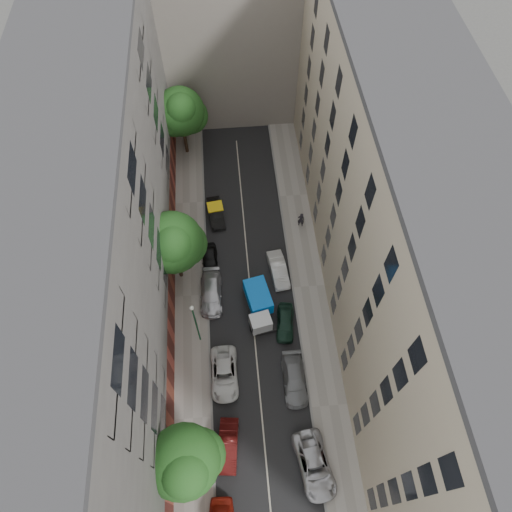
{
  "coord_description": "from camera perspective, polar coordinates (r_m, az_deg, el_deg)",
  "views": [
    {
      "loc": [
        -1.22,
        -19.66,
        37.89
      ],
      "look_at": [
        0.54,
        0.13,
        6.0
      ],
      "focal_mm": 32.0,
      "sensor_mm": 36.0,
      "label": 1
    }
  ],
  "objects": [
    {
      "name": "ground",
      "position": [
        42.71,
        -0.71,
        -4.46
      ],
      "size": [
        120.0,
        120.0,
        0.0
      ],
      "primitive_type": "plane",
      "color": "#4C4C49",
      "rests_on": "ground"
    },
    {
      "name": "lamp_post",
      "position": [
        37.22,
        -7.61,
        -8.0
      ],
      "size": [
        0.36,
        0.36,
        6.49
      ],
      "color": "#17512F",
      "rests_on": "sidewalk_left"
    },
    {
      "name": "car_right_0",
      "position": [
        37.73,
        7.3,
        -24.5
      ],
      "size": [
        3.12,
        5.43,
        1.43
      ],
      "primitive_type": "imported",
      "rotation": [
        0.0,
        0.0,
        0.15
      ],
      "color": "#B5B4BA",
      "rests_on": "ground"
    },
    {
      "name": "sidewalk_left",
      "position": [
        42.84,
        -8.09,
        -4.95
      ],
      "size": [
        3.0,
        44.0,
        0.15
      ],
      "primitive_type": "cube",
      "color": "gray",
      "rests_on": "ground"
    },
    {
      "name": "building_endcap",
      "position": [
        55.75,
        -3.47,
        26.77
      ],
      "size": [
        18.0,
        12.0,
        18.0
      ],
      "primitive_type": "cube",
      "color": "slate",
      "rests_on": "ground"
    },
    {
      "name": "car_left_1",
      "position": [
        37.78,
        -3.5,
        -22.58
      ],
      "size": [
        1.87,
        4.21,
        1.34
      ],
      "primitive_type": "imported",
      "rotation": [
        0.0,
        0.0,
        -0.11
      ],
      "color": "#4D100F",
      "rests_on": "ground"
    },
    {
      "name": "tree_far",
      "position": [
        50.04,
        -9.3,
        17.17
      ],
      "size": [
        5.36,
        5.09,
        8.35
      ],
      "color": "#382619",
      "rests_on": "sidewalk_left"
    },
    {
      "name": "car_left_5",
      "position": [
        47.02,
        -5.05,
        5.4
      ],
      "size": [
        1.87,
        4.12,
        1.31
      ],
      "primitive_type": "imported",
      "rotation": [
        0.0,
        0.0,
        0.13
      ],
      "color": "black",
      "rests_on": "ground"
    },
    {
      "name": "pedestrian",
      "position": [
        46.01,
        5.64,
        4.55
      ],
      "size": [
        0.78,
        0.62,
        1.87
      ],
      "primitive_type": "imported",
      "rotation": [
        0.0,
        0.0,
        2.86
      ],
      "color": "black",
      "rests_on": "sidewalk_right"
    },
    {
      "name": "car_left_3",
      "position": [
        42.05,
        -5.61,
        -4.63
      ],
      "size": [
        2.09,
        4.87,
        1.4
      ],
      "primitive_type": "imported",
      "rotation": [
        0.0,
        0.0,
        -0.03
      ],
      "color": "silver",
      "rests_on": "ground"
    },
    {
      "name": "road_surface",
      "position": [
        42.7,
        -0.71,
        -4.46
      ],
      "size": [
        8.0,
        44.0,
        0.02
      ],
      "primitive_type": "cube",
      "color": "black",
      "rests_on": "ground"
    },
    {
      "name": "car_left_4",
      "position": [
        43.88,
        -5.78,
        -0.5
      ],
      "size": [
        1.65,
        3.81,
        1.28
      ],
      "primitive_type": "imported",
      "rotation": [
        0.0,
        0.0,
        0.04
      ],
      "color": "black",
      "rests_on": "ground"
    },
    {
      "name": "building_left",
      "position": [
        35.5,
        -18.89,
        1.83
      ],
      "size": [
        8.0,
        44.0,
        20.0
      ],
      "primitive_type": "cube",
      "color": "#4E4B49",
      "rests_on": "ground"
    },
    {
      "name": "car_right_2",
      "position": [
        40.74,
        3.68,
        -8.29
      ],
      "size": [
        2.04,
        3.94,
        1.28
      ],
      "primitive_type": "imported",
      "rotation": [
        0.0,
        0.0,
        -0.15
      ],
      "color": "#142E22",
      "rests_on": "ground"
    },
    {
      "name": "tarp_truck",
      "position": [
        40.75,
        0.35,
        -6.1
      ],
      "size": [
        2.77,
        5.09,
        2.21
      ],
      "rotation": [
        0.0,
        0.0,
        0.2
      ],
      "color": "black",
      "rests_on": "ground"
    },
    {
      "name": "car_left_2",
      "position": [
        39.1,
        -3.98,
        -14.48
      ],
      "size": [
        2.26,
        4.83,
        1.34
      ],
      "primitive_type": "imported",
      "rotation": [
        0.0,
        0.0,
        -0.01
      ],
      "color": "silver",
      "rests_on": "ground"
    },
    {
      "name": "tree_near",
      "position": [
        32.88,
        -8.78,
        -24.22
      ],
      "size": [
        5.13,
        4.83,
        8.2
      ],
      "color": "#382619",
      "rests_on": "sidewalk_left"
    },
    {
      "name": "car_right_3",
      "position": [
        43.11,
        2.8,
        -1.71
      ],
      "size": [
        1.94,
        4.27,
        1.36
      ],
      "primitive_type": "imported",
      "rotation": [
        0.0,
        0.0,
        0.12
      ],
      "color": "silver",
      "rests_on": "ground"
    },
    {
      "name": "car_right_1",
      "position": [
        39.0,
        4.84,
        -15.14
      ],
      "size": [
        1.89,
        4.62,
        1.34
      ],
      "primitive_type": "imported",
      "rotation": [
        0.0,
        0.0,
        -0.0
      ],
      "color": "slate",
      "rests_on": "ground"
    },
    {
      "name": "tree_mid",
      "position": [
        39.34,
        -10.26,
        1.43
      ],
      "size": [
        5.64,
        5.41,
        8.33
      ],
      "color": "#382619",
      "rests_on": "sidewalk_left"
    },
    {
      "name": "sidewalk_right",
      "position": [
        43.15,
        6.6,
        -3.81
      ],
      "size": [
        3.0,
        44.0,
        0.15
      ],
      "primitive_type": "cube",
      "color": "gray",
      "rests_on": "ground"
    },
    {
      "name": "building_right",
      "position": [
        36.25,
        16.77,
        4.42
      ],
      "size": [
        8.0,
        44.0,
        20.0
      ],
      "primitive_type": "cube",
      "color": "tan",
      "rests_on": "ground"
    }
  ]
}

